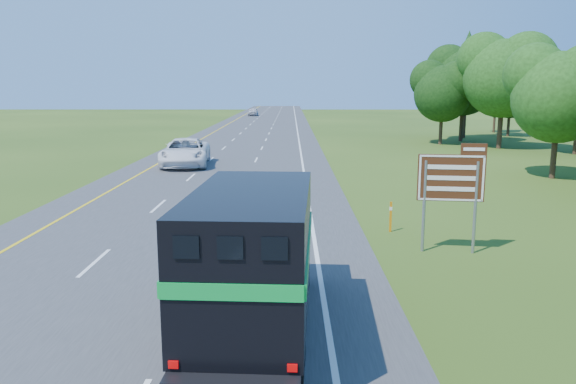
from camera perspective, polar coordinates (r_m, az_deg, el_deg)
The scene contains 7 objects.
road at distance 57.10m, azimuth -4.36°, elevation 4.76°, with size 15.00×260.00×0.04m, color #38383A.
lane_markings at distance 57.09m, azimuth -4.36°, elevation 4.79°, with size 11.15×260.00×0.01m.
horse_truck at distance 12.95m, azimuth -3.35°, elevation -6.42°, with size 2.84×7.97×3.48m.
white_suv at distance 42.19m, azimuth -10.38°, elevation 4.01°, with size 3.32×7.19×2.00m, color white.
far_car at distance 119.60m, azimuth -3.56°, elevation 8.14°, with size 1.94×4.83×1.65m, color silver.
exit_sign at distance 20.05m, azimuth 16.33°, elevation 0.96°, with size 2.25×0.37×3.84m.
delineator at distance 22.79m, azimuth 10.39°, elevation -2.38°, with size 0.10×0.06×1.23m.
Camera 1 is at (4.61, -6.63, 5.66)m, focal length 35.00 mm.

